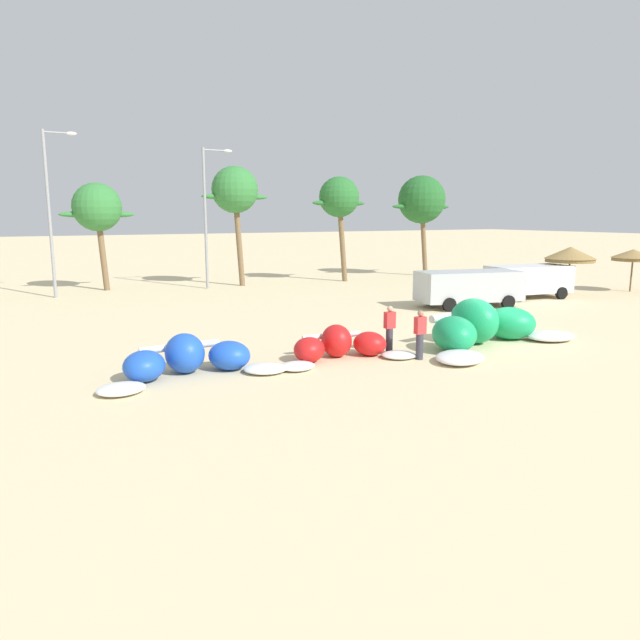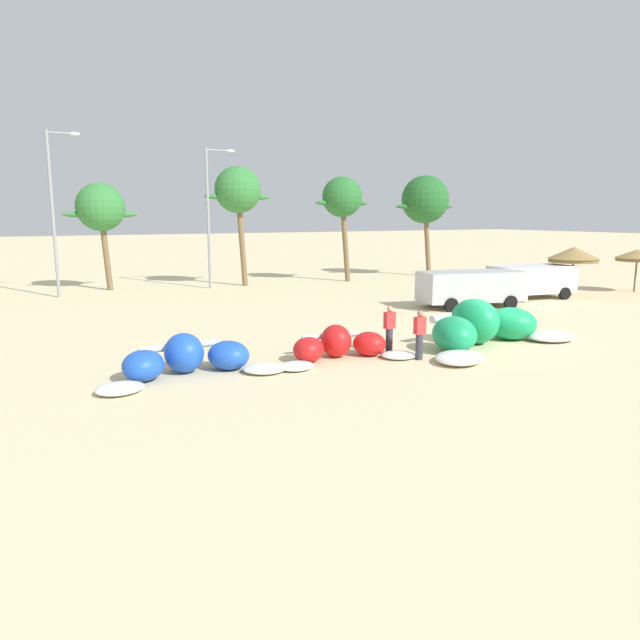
# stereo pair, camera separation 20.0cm
# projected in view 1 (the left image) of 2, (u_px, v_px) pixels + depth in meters

# --- Properties ---
(ground_plane) EXTENTS (260.00, 260.00, 0.00)m
(ground_plane) POSITION_uv_depth(u_px,v_px,m) (492.00, 340.00, 22.01)
(ground_plane) COLOR beige
(kite_far_left) EXTENTS (5.80, 2.64, 1.19)m
(kite_far_left) POSITION_uv_depth(u_px,v_px,m) (188.00, 360.00, 17.10)
(kite_far_left) COLOR white
(kite_far_left) RESTS_ON ground
(kite_left) EXTENTS (4.98, 2.47, 1.08)m
(kite_left) POSITION_uv_depth(u_px,v_px,m) (340.00, 346.00, 19.10)
(kite_left) COLOR white
(kite_left) RESTS_ON ground
(kite_left_of_center) EXTENTS (7.55, 4.12, 1.66)m
(kite_left_of_center) POSITION_uv_depth(u_px,v_px,m) (483.00, 328.00, 21.06)
(kite_left_of_center) COLOR white
(kite_left_of_center) RESTS_ON ground
(beach_umbrella_near_van) EXTENTS (2.87, 2.87, 2.84)m
(beach_umbrella_near_van) POSITION_uv_depth(u_px,v_px,m) (570.00, 254.00, 33.79)
(beach_umbrella_near_van) COLOR brown
(beach_umbrella_near_van) RESTS_ON ground
(beach_umbrella_middle) EXTENTS (2.51, 2.51, 2.59)m
(beach_umbrella_middle) POSITION_uv_depth(u_px,v_px,m) (633.00, 255.00, 35.62)
(beach_umbrella_middle) COLOR brown
(beach_umbrella_middle) RESTS_ON ground
(parked_van) EXTENTS (4.94, 2.82, 1.84)m
(parked_van) POSITION_uv_depth(u_px,v_px,m) (527.00, 279.00, 32.95)
(parked_van) COLOR white
(parked_van) RESTS_ON ground
(parked_car_second) EXTENTS (5.61, 3.23, 1.84)m
(parked_car_second) POSITION_uv_depth(u_px,v_px,m) (467.00, 286.00, 29.71)
(parked_car_second) COLOR #B2B7BC
(parked_car_second) RESTS_ON ground
(person_near_kites) EXTENTS (0.36, 0.24, 1.62)m
(person_near_kites) POSITION_uv_depth(u_px,v_px,m) (420.00, 335.00, 18.92)
(person_near_kites) COLOR #383842
(person_near_kites) RESTS_ON ground
(person_by_umbrellas) EXTENTS (0.36, 0.24, 1.62)m
(person_by_umbrellas) POSITION_uv_depth(u_px,v_px,m) (390.00, 329.00, 19.86)
(person_by_umbrellas) COLOR #383842
(person_by_umbrellas) RESTS_ON ground
(palm_left) EXTENTS (4.42, 2.94, 6.60)m
(palm_left) POSITION_uv_depth(u_px,v_px,m) (97.00, 208.00, 35.61)
(palm_left) COLOR brown
(palm_left) RESTS_ON ground
(palm_left_of_gap) EXTENTS (4.52, 3.01, 7.77)m
(palm_left_of_gap) POSITION_uv_depth(u_px,v_px,m) (235.00, 191.00, 37.74)
(palm_left_of_gap) COLOR brown
(palm_left_of_gap) RESTS_ON ground
(palm_center_left) EXTENTS (4.18, 2.78, 7.27)m
(palm_center_left) POSITION_uv_depth(u_px,v_px,m) (339.00, 199.00, 40.40)
(palm_center_left) COLOR brown
(palm_center_left) RESTS_ON ground
(palm_center_right) EXTENTS (5.37, 3.58, 7.59)m
(palm_center_right) POSITION_uv_depth(u_px,v_px,m) (422.00, 200.00, 44.20)
(palm_center_right) COLOR brown
(palm_center_right) RESTS_ON ground
(lamppost_west) EXTENTS (1.83, 0.24, 9.26)m
(lamppost_west) POSITION_uv_depth(u_px,v_px,m) (51.00, 205.00, 32.50)
(lamppost_west) COLOR gray
(lamppost_west) RESTS_ON ground
(lamppost_west_center) EXTENTS (1.98, 0.24, 8.76)m
(lamppost_west_center) POSITION_uv_depth(u_px,v_px,m) (208.00, 210.00, 36.68)
(lamppost_west_center) COLOR gray
(lamppost_west_center) RESTS_ON ground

